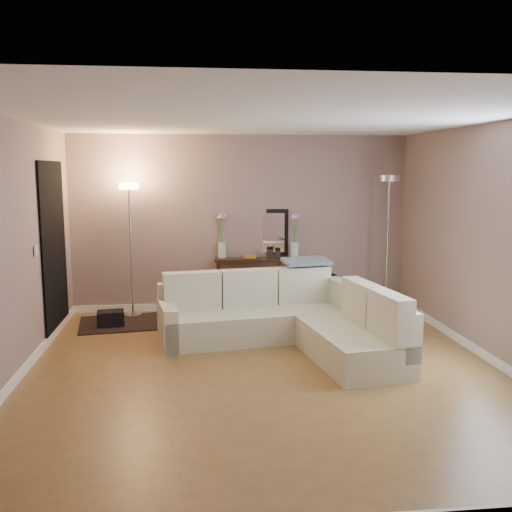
{
  "coord_description": "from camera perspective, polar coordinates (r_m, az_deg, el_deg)",
  "views": [
    {
      "loc": [
        -0.73,
        -5.7,
        2.1
      ],
      "look_at": [
        0.0,
        0.8,
        1.1
      ],
      "focal_mm": 40.0,
      "sensor_mm": 36.0,
      "label": 1
    }
  ],
  "objects": [
    {
      "name": "floor",
      "position": [
        6.12,
        0.85,
        -11.42
      ],
      "size": [
        5.0,
        5.5,
        0.01
      ],
      "primitive_type": "cube",
      "color": "olive",
      "rests_on": "ground"
    },
    {
      "name": "ceiling",
      "position": [
        5.77,
        0.91,
        13.7
      ],
      "size": [
        5.0,
        5.5,
        0.01
      ],
      "primitive_type": "cube",
      "color": "white",
      "rests_on": "ground"
    },
    {
      "name": "wall_back",
      "position": [
        8.53,
        -1.47,
        3.31
      ],
      "size": [
        5.0,
        0.02,
        2.6
      ],
      "primitive_type": "cube",
      "color": "gray",
      "rests_on": "ground"
    },
    {
      "name": "wall_front",
      "position": [
        3.14,
        7.33,
        -6.19
      ],
      "size": [
        5.0,
        0.02,
        2.6
      ],
      "primitive_type": "cube",
      "color": "gray",
      "rests_on": "ground"
    },
    {
      "name": "wall_left",
      "position": [
        6.03,
        -23.51,
        0.33
      ],
      "size": [
        0.02,
        5.5,
        2.6
      ],
      "primitive_type": "cube",
      "color": "gray",
      "rests_on": "ground"
    },
    {
      "name": "wall_right",
      "position": [
        6.61,
        23.02,
        1.04
      ],
      "size": [
        0.02,
        5.5,
        2.6
      ],
      "primitive_type": "cube",
      "color": "gray",
      "rests_on": "ground"
    },
    {
      "name": "baseboard_back",
      "position": [
        8.72,
        -1.43,
        -4.91
      ],
      "size": [
        5.0,
        0.03,
        0.1
      ],
      "primitive_type": "cube",
      "color": "white",
      "rests_on": "ground"
    },
    {
      "name": "baseboard_left",
      "position": [
        6.31,
        -22.59,
        -10.97
      ],
      "size": [
        0.03,
        5.5,
        0.1
      ],
      "primitive_type": "cube",
      "color": "white",
      "rests_on": "ground"
    },
    {
      "name": "baseboard_right",
      "position": [
        6.86,
        22.21,
        -9.36
      ],
      "size": [
        0.03,
        5.5,
        0.1
      ],
      "primitive_type": "cube",
      "color": "white",
      "rests_on": "ground"
    },
    {
      "name": "doorway",
      "position": [
        7.67,
        -19.53,
        0.7
      ],
      "size": [
        0.02,
        1.2,
        2.2
      ],
      "primitive_type": "cube",
      "color": "black",
      "rests_on": "ground"
    },
    {
      "name": "switch_plate",
      "position": [
        6.84,
        -21.16,
        0.54
      ],
      "size": [
        0.02,
        0.08,
        0.12
      ],
      "primitive_type": "cube",
      "color": "white",
      "rests_on": "ground"
    },
    {
      "name": "sectional_sofa",
      "position": [
        6.91,
        3.34,
        -6.32
      ],
      "size": [
        2.71,
        2.38,
        0.84
      ],
      "color": "beige",
      "rests_on": "floor"
    },
    {
      "name": "throw_blanket",
      "position": [
        7.47,
        5.07,
        -0.51
      ],
      "size": [
        0.66,
        0.46,
        0.08
      ],
      "primitive_type": "cube",
      "rotation": [
        0.1,
        0.0,
        0.2
      ],
      "color": "slate",
      "rests_on": "sectional_sofa"
    },
    {
      "name": "console_table",
      "position": [
        8.54,
        -0.31,
        -2.49
      ],
      "size": [
        1.31,
        0.52,
        0.78
      ],
      "color": "black",
      "rests_on": "floor"
    },
    {
      "name": "leaning_mirror",
      "position": [
        8.6,
        0.24,
        2.37
      ],
      "size": [
        0.9,
        0.16,
        0.71
      ],
      "color": "black",
      "rests_on": "console_table"
    },
    {
      "name": "table_decor",
      "position": [
        8.44,
        0.19,
        -0.0
      ],
      "size": [
        0.54,
        0.16,
        0.13
      ],
      "color": "#BF7321",
      "rests_on": "console_table"
    },
    {
      "name": "flower_vase_left",
      "position": [
        8.47,
        -3.43,
        1.74
      ],
      "size": [
        0.15,
        0.13,
        0.67
      ],
      "color": "silver",
      "rests_on": "console_table"
    },
    {
      "name": "flower_vase_right",
      "position": [
        8.45,
        3.88,
        1.71
      ],
      "size": [
        0.15,
        0.13,
        0.67
      ],
      "color": "silver",
      "rests_on": "console_table"
    },
    {
      "name": "floor_lamp_lit",
      "position": [
        8.21,
        -12.49,
        3.21
      ],
      "size": [
        0.3,
        0.3,
        1.9
      ],
      "color": "silver",
      "rests_on": "floor"
    },
    {
      "name": "floor_lamp_unlit",
      "position": [
        8.42,
        13.08,
        3.85
      ],
      "size": [
        0.3,
        0.3,
        2.01
      ],
      "color": "silver",
      "rests_on": "floor"
    },
    {
      "name": "charcoal_rug",
      "position": [
        8.09,
        -12.84,
        -6.52
      ],
      "size": [
        1.36,
        1.09,
        0.02
      ],
      "primitive_type": "cube",
      "rotation": [
        0.0,
        0.0,
        0.13
      ],
      "color": "black",
      "rests_on": "floor"
    },
    {
      "name": "black_bag",
      "position": [
        7.96,
        -14.33,
        -6.15
      ],
      "size": [
        0.38,
        0.29,
        0.23
      ],
      "primitive_type": "cube",
      "rotation": [
        0.0,
        0.0,
        0.13
      ],
      "color": "black",
      "rests_on": "charcoal_rug"
    }
  ]
}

